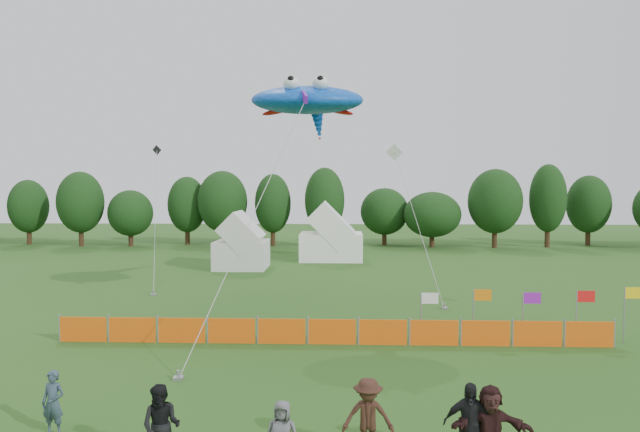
{
  "coord_description": "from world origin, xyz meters",
  "views": [
    {
      "loc": [
        0.76,
        -13.89,
        6.24
      ],
      "look_at": [
        0.0,
        6.0,
        5.2
      ],
      "focal_mm": 32.0,
      "sensor_mm": 36.0,
      "label": 1
    }
  ],
  "objects_px": {
    "tent_left": "(242,245)",
    "stingray_kite": "(308,102)",
    "tent_right": "(331,238)",
    "spectator_c": "(368,418)",
    "spectator_d": "(469,425)",
    "spectator_f": "(490,428)",
    "spectator_a": "(53,403)",
    "spectator_b": "(161,426)",
    "barrier_fence": "(332,332)"
  },
  "relations": [
    {
      "from": "tent_left",
      "to": "stingray_kite",
      "type": "height_order",
      "value": "stingray_kite"
    },
    {
      "from": "tent_right",
      "to": "spectator_c",
      "type": "xyz_separation_m",
      "value": [
        1.5,
        -35.12,
        -0.96
      ]
    },
    {
      "from": "spectator_d",
      "to": "tent_right",
      "type": "bearing_deg",
      "value": 105.66
    },
    {
      "from": "spectator_c",
      "to": "spectator_d",
      "type": "xyz_separation_m",
      "value": [
        2.21,
        -0.42,
        0.04
      ]
    },
    {
      "from": "spectator_c",
      "to": "spectator_f",
      "type": "xyz_separation_m",
      "value": [
        2.66,
        -0.48,
        0.02
      ]
    },
    {
      "from": "spectator_f",
      "to": "spectator_a",
      "type": "bearing_deg",
      "value": 175.85
    },
    {
      "from": "spectator_b",
      "to": "spectator_c",
      "type": "xyz_separation_m",
      "value": [
        4.61,
        0.63,
        0.0
      ]
    },
    {
      "from": "tent_right",
      "to": "spectator_b",
      "type": "bearing_deg",
      "value": -94.97
    },
    {
      "from": "tent_left",
      "to": "barrier_fence",
      "type": "xyz_separation_m",
      "value": [
        7.21,
        -20.57,
        -1.25
      ]
    },
    {
      "from": "tent_right",
      "to": "stingray_kite",
      "type": "height_order",
      "value": "stingray_kite"
    },
    {
      "from": "tent_left",
      "to": "spectator_f",
      "type": "bearing_deg",
      "value": -70.34
    },
    {
      "from": "spectator_a",
      "to": "stingray_kite",
      "type": "distance_m",
      "value": 17.63
    },
    {
      "from": "tent_right",
      "to": "spectator_b",
      "type": "height_order",
      "value": "tent_right"
    },
    {
      "from": "spectator_c",
      "to": "stingray_kite",
      "type": "bearing_deg",
      "value": 99.81
    },
    {
      "from": "tent_right",
      "to": "spectator_c",
      "type": "relative_size",
      "value": 2.86
    },
    {
      "from": "tent_left",
      "to": "spectator_c",
      "type": "bearing_deg",
      "value": -74.66
    },
    {
      "from": "tent_left",
      "to": "spectator_f",
      "type": "relative_size",
      "value": 2.07
    },
    {
      "from": "spectator_d",
      "to": "spectator_c",
      "type": "bearing_deg",
      "value": 179.05
    },
    {
      "from": "tent_right",
      "to": "spectator_a",
      "type": "relative_size",
      "value": 3.25
    },
    {
      "from": "tent_right",
      "to": "barrier_fence",
      "type": "height_order",
      "value": "tent_right"
    },
    {
      "from": "barrier_fence",
      "to": "spectator_c",
      "type": "xyz_separation_m",
      "value": [
        1.0,
        -9.36,
        0.43
      ]
    },
    {
      "from": "spectator_a",
      "to": "barrier_fence",
      "type": "bearing_deg",
      "value": 59.57
    },
    {
      "from": "stingray_kite",
      "to": "spectator_a",
      "type": "bearing_deg",
      "value": -112.18
    },
    {
      "from": "barrier_fence",
      "to": "spectator_f",
      "type": "bearing_deg",
      "value": -69.64
    },
    {
      "from": "barrier_fence",
      "to": "spectator_f",
      "type": "relative_size",
      "value": 11.59
    },
    {
      "from": "spectator_b",
      "to": "stingray_kite",
      "type": "xyz_separation_m",
      "value": [
        2.38,
        15.3,
        9.36
      ]
    },
    {
      "from": "spectator_a",
      "to": "spectator_f",
      "type": "height_order",
      "value": "spectator_f"
    },
    {
      "from": "spectator_f",
      "to": "stingray_kite",
      "type": "xyz_separation_m",
      "value": [
        -4.88,
        15.15,
        9.34
      ]
    },
    {
      "from": "tent_left",
      "to": "spectator_b",
      "type": "height_order",
      "value": "tent_left"
    },
    {
      "from": "barrier_fence",
      "to": "tent_left",
      "type": "bearing_deg",
      "value": 109.33
    },
    {
      "from": "spectator_b",
      "to": "spectator_c",
      "type": "relative_size",
      "value": 1.0
    },
    {
      "from": "spectator_b",
      "to": "spectator_f",
      "type": "distance_m",
      "value": 7.26
    },
    {
      "from": "tent_left",
      "to": "tent_right",
      "type": "distance_m",
      "value": 8.48
    },
    {
      "from": "spectator_c",
      "to": "spectator_a",
      "type": "bearing_deg",
      "value": 174.73
    },
    {
      "from": "tent_left",
      "to": "spectator_a",
      "type": "height_order",
      "value": "tent_left"
    },
    {
      "from": "spectator_a",
      "to": "spectator_c",
      "type": "bearing_deg",
      "value": 2.02
    },
    {
      "from": "spectator_c",
      "to": "spectator_f",
      "type": "bearing_deg",
      "value": -9.12
    },
    {
      "from": "tent_right",
      "to": "spectator_f",
      "type": "height_order",
      "value": "tent_right"
    },
    {
      "from": "tent_right",
      "to": "spectator_f",
      "type": "bearing_deg",
      "value": -83.34
    },
    {
      "from": "barrier_fence",
      "to": "spectator_b",
      "type": "bearing_deg",
      "value": -109.86
    },
    {
      "from": "spectator_a",
      "to": "spectator_f",
      "type": "xyz_separation_m",
      "value": [
        10.49,
        -1.37,
        0.13
      ]
    },
    {
      "from": "spectator_d",
      "to": "stingray_kite",
      "type": "bearing_deg",
      "value": 116.07
    },
    {
      "from": "tent_right",
      "to": "spectator_d",
      "type": "xyz_separation_m",
      "value": [
        3.71,
        -35.53,
        -0.92
      ]
    },
    {
      "from": "barrier_fence",
      "to": "spectator_b",
      "type": "xyz_separation_m",
      "value": [
        -3.61,
        -10.0,
        0.43
      ]
    },
    {
      "from": "spectator_a",
      "to": "spectator_b",
      "type": "distance_m",
      "value": 3.57
    },
    {
      "from": "spectator_c",
      "to": "spectator_d",
      "type": "distance_m",
      "value": 2.25
    },
    {
      "from": "tent_left",
      "to": "spectator_f",
      "type": "distance_m",
      "value": 32.3
    },
    {
      "from": "barrier_fence",
      "to": "spectator_a",
      "type": "bearing_deg",
      "value": -128.91
    },
    {
      "from": "tent_left",
      "to": "spectator_d",
      "type": "height_order",
      "value": "tent_left"
    },
    {
      "from": "tent_right",
      "to": "spectator_d",
      "type": "height_order",
      "value": "tent_right"
    }
  ]
}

